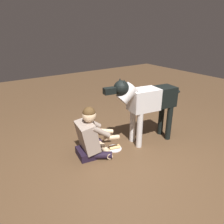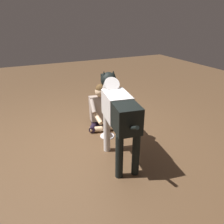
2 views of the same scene
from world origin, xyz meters
name	(u,v)px [view 1 (image 1 of 2)]	position (x,y,z in m)	size (l,w,h in m)	color
ground_plane	(127,167)	(0.00, 0.00, 0.00)	(13.03, 13.03, 0.00)	brown
person_sitting_on_floor	(91,136)	(0.27, -0.58, 0.33)	(0.69, 0.57, 0.82)	black
large_dog	(147,101)	(-0.72, -0.43, 0.75)	(1.46, 0.43, 1.18)	silver
hot_dog_on_plate	(114,147)	(-0.14, -0.52, 0.03)	(0.24, 0.24, 0.06)	silver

